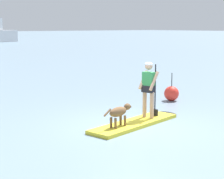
% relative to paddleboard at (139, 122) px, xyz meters
% --- Properties ---
extents(ground_plane, '(400.00, 400.00, 0.00)m').
position_rel_paddleboard_xyz_m(ground_plane, '(-0.22, -0.04, -0.05)').
color(ground_plane, gray).
extents(paddleboard, '(3.53, 1.33, 0.10)m').
position_rel_paddleboard_xyz_m(paddleboard, '(0.00, 0.00, 0.00)').
color(paddleboard, yellow).
rests_on(paddleboard, ground_plane).
extents(person_paddler, '(0.64, 0.53, 1.65)m').
position_rel_paddleboard_xyz_m(person_paddler, '(0.43, 0.07, 1.00)').
color(person_paddler, tan).
rests_on(person_paddler, paddleboard).
extents(dog, '(1.12, 0.33, 0.58)m').
position_rel_paddleboard_xyz_m(dog, '(-0.89, -0.15, 0.44)').
color(dog, brown).
rests_on(dog, paddleboard).
extents(marker_buoy, '(0.55, 0.55, 1.05)m').
position_rel_paddleboard_xyz_m(marker_buoy, '(3.34, 1.76, 0.23)').
color(marker_buoy, red).
rests_on(marker_buoy, ground_plane).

